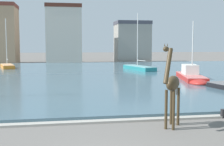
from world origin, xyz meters
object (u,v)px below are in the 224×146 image
at_px(mooring_bollard, 223,114).
at_px(sailboat_teal, 137,68).
at_px(sailboat_orange, 7,67).
at_px(giraffe_statue, 172,85).
at_px(sailboat_red, 192,77).

bearing_deg(mooring_bollard, sailboat_teal, 84.96).
relative_size(sailboat_orange, mooring_bollard, 16.69).
bearing_deg(giraffe_statue, sailboat_teal, 78.77).
bearing_deg(mooring_bollard, sailboat_orange, 116.06).
distance_m(giraffe_statue, sailboat_orange, 40.35).
relative_size(giraffe_statue, mooring_bollard, 8.30).
bearing_deg(giraffe_statue, sailboat_orange, 110.69).
relative_size(giraffe_statue, sailboat_red, 0.45).
xyz_separation_m(sailboat_orange, sailboat_teal, (20.37, -6.83, -0.00)).
distance_m(giraffe_statue, mooring_bollard, 4.23).
bearing_deg(sailboat_orange, sailboat_teal, -18.53).
height_order(sailboat_red, mooring_bollard, sailboat_red).
xyz_separation_m(giraffe_statue, sailboat_orange, (-14.24, 37.71, -1.65)).
bearing_deg(sailboat_teal, sailboat_red, -80.14).
height_order(sailboat_teal, mooring_bollard, sailboat_teal).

